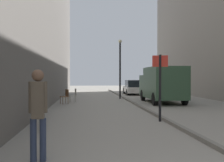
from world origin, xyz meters
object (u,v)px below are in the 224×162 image
pedestrian_main_foreground (38,108)px  parked_car (134,87)px  cafe_chair_by_doorway (65,95)px  cafe_chair_near_window (74,94)px  lamp_post (120,65)px  bicycle_leaning (42,117)px  street_sign_post (160,82)px  delivery_van (162,84)px

pedestrian_main_foreground → parked_car: bearing=69.4°
parked_car → cafe_chair_by_doorway: 10.67m
cafe_chair_near_window → cafe_chair_by_doorway: (-0.50, -1.23, 0.00)m
parked_car → lamp_post: size_ratio=0.89×
lamp_post → cafe_chair_near_window: size_ratio=5.06×
bicycle_leaning → cafe_chair_near_window: size_ratio=1.88×
lamp_post → street_sign_post: bearing=-89.2°
delivery_van → street_sign_post: 7.43m
lamp_post → parked_car: bearing=68.0°
pedestrian_main_foreground → cafe_chair_by_doorway: (-0.35, 11.33, -0.54)m
pedestrian_main_foreground → lamp_post: size_ratio=0.39×
bicycle_leaning → delivery_van: bearing=42.6°
pedestrian_main_foreground → parked_car: 20.85m
parked_car → lamp_post: (-2.14, -5.29, 2.01)m
cafe_chair_by_doorway → pedestrian_main_foreground: bearing=152.0°
street_sign_post → bicycle_leaning: 4.58m
delivery_van → lamp_post: size_ratio=1.03×
bicycle_leaning → parked_car: bearing=61.7°
delivery_van → cafe_chair_near_window: (-5.98, 1.19, -0.74)m
pedestrian_main_foreground → cafe_chair_near_window: (0.14, 12.56, -0.54)m
bicycle_leaning → cafe_chair_by_doorway: (0.16, 7.80, 0.17)m
pedestrian_main_foreground → delivery_van: delivery_van is taller
bicycle_leaning → cafe_chair_near_window: 9.06m
delivery_van → cafe_chair_near_window: 6.15m
bicycle_leaning → cafe_chair_near_window: bearing=78.7°
parked_car → bicycle_leaning: 17.67m
bicycle_leaning → cafe_chair_near_window: bicycle_leaning is taller
parked_car → bicycle_leaning: parked_car is taller
bicycle_leaning → cafe_chair_by_doorway: bearing=81.6°
delivery_van → cafe_chair_near_window: bearing=169.3°
delivery_van → lamp_post: 4.37m
cafe_chair_near_window → cafe_chair_by_doorway: 1.33m
parked_car → cafe_chair_near_window: (-5.70, -7.45, -0.17)m
parked_car → lamp_post: 6.05m
delivery_van → parked_car: delivery_van is taller
cafe_chair_near_window → lamp_post: bearing=-70.2°
delivery_van → bicycle_leaning: 10.32m
lamp_post → delivery_van: bearing=-54.1°
delivery_van → pedestrian_main_foreground: bearing=-117.8°
cafe_chair_near_window → cafe_chair_by_doorway: same height
lamp_post → cafe_chair_by_doorway: (-4.06, -3.39, -2.18)m
pedestrian_main_foreground → cafe_chair_near_window: pedestrian_main_foreground is taller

